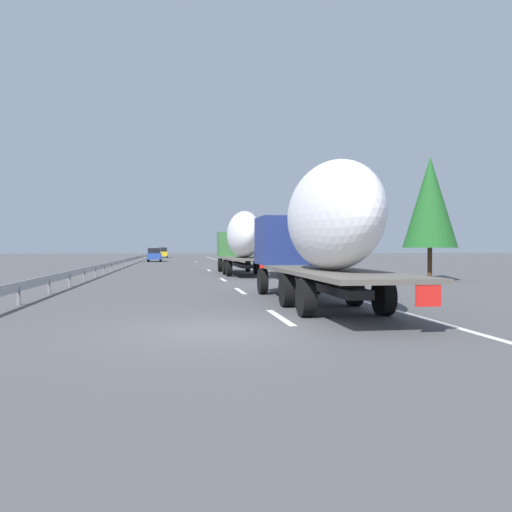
% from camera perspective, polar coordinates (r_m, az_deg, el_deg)
% --- Properties ---
extents(ground_plane, '(260.00, 260.00, 0.00)m').
position_cam_1_polar(ground_plane, '(51.63, -7.77, -1.19)').
color(ground_plane, '#4C4C4F').
extents(lane_stripe_0, '(3.20, 0.20, 0.01)m').
position_cam_1_polar(lane_stripe_0, '(13.99, 2.64, -6.71)').
color(lane_stripe_0, white).
rests_on(lane_stripe_0, ground_plane).
extents(lane_stripe_1, '(3.20, 0.20, 0.01)m').
position_cam_1_polar(lane_stripe_1, '(22.45, -1.75, -3.84)').
color(lane_stripe_1, white).
rests_on(lane_stripe_1, ground_plane).
extents(lane_stripe_2, '(3.20, 0.20, 0.01)m').
position_cam_1_polar(lane_stripe_2, '(30.54, -3.64, -2.59)').
color(lane_stripe_2, white).
rests_on(lane_stripe_2, ground_plane).
extents(lane_stripe_3, '(3.20, 0.20, 0.01)m').
position_cam_1_polar(lane_stripe_3, '(43.52, -5.20, -1.56)').
color(lane_stripe_3, white).
rests_on(lane_stripe_3, ground_plane).
extents(lane_stripe_4, '(3.20, 0.20, 0.01)m').
position_cam_1_polar(lane_stripe_4, '(55.49, -5.99, -1.04)').
color(lane_stripe_4, white).
rests_on(lane_stripe_4, ground_plane).
extents(lane_stripe_5, '(3.20, 0.20, 0.01)m').
position_cam_1_polar(lane_stripe_5, '(56.38, -6.03, -1.01)').
color(lane_stripe_5, white).
rests_on(lane_stripe_5, ground_plane).
extents(lane_stripe_6, '(3.20, 0.20, 0.01)m').
position_cam_1_polar(lane_stripe_6, '(71.11, -6.62, -0.62)').
color(lane_stripe_6, white).
rests_on(lane_stripe_6, ground_plane).
extents(edge_line_right, '(110.00, 0.20, 0.01)m').
position_cam_1_polar(edge_line_right, '(56.99, -2.33, -0.98)').
color(edge_line_right, white).
rests_on(edge_line_right, ground_plane).
extents(truck_lead, '(12.47, 2.55, 4.32)m').
position_cam_1_polar(truck_lead, '(36.16, -1.60, 1.82)').
color(truck_lead, '#387038').
rests_on(truck_lead, ground_plane).
extents(truck_trailing, '(12.77, 2.55, 4.40)m').
position_cam_1_polar(truck_trailing, '(16.65, 7.07, 3.04)').
color(truck_trailing, navy).
rests_on(truck_trailing, ground_plane).
extents(car_yellow_coupe, '(4.34, 1.75, 1.96)m').
position_cam_1_polar(car_yellow_coupe, '(101.83, -10.16, 0.37)').
color(car_yellow_coupe, gold).
rests_on(car_yellow_coupe, ground_plane).
extents(car_blue_sedan, '(4.78, 1.85, 1.86)m').
position_cam_1_polar(car_blue_sedan, '(72.32, -11.08, 0.13)').
color(car_blue_sedan, '#28479E').
rests_on(car_blue_sedan, ground_plane).
extents(road_sign, '(0.10, 0.90, 2.98)m').
position_cam_1_polar(road_sign, '(60.29, -1.54, 1.08)').
color(road_sign, gray).
rests_on(road_sign, ground_plane).
extents(tree_0, '(2.85, 2.85, 6.47)m').
position_cam_1_polar(tree_0, '(91.05, -0.60, 2.15)').
color(tree_0, '#472D19').
rests_on(tree_0, ground_plane).
extents(tree_1, '(3.02, 3.02, 7.01)m').
position_cam_1_polar(tree_1, '(31.00, 18.56, 5.61)').
color(tree_1, '#472D19').
rests_on(tree_1, ground_plane).
extents(tree_2, '(3.48, 3.48, 6.96)m').
position_cam_1_polar(tree_2, '(78.52, 0.90, 2.53)').
color(tree_2, '#472D19').
rests_on(tree_2, ground_plane).
extents(tree_3, '(2.62, 2.62, 5.62)m').
position_cam_1_polar(tree_3, '(89.75, -1.44, 2.09)').
color(tree_3, '#472D19').
rests_on(tree_3, ground_plane).
extents(tree_4, '(3.55, 3.55, 6.47)m').
position_cam_1_polar(tree_4, '(71.64, -0.09, 2.77)').
color(tree_4, '#472D19').
rests_on(tree_4, ground_plane).
extents(tree_5, '(3.85, 3.85, 5.35)m').
position_cam_1_polar(tree_5, '(98.98, -1.68, 1.81)').
color(tree_5, '#472D19').
rests_on(tree_5, ground_plane).
extents(guardrail_median, '(94.00, 0.10, 0.76)m').
position_cam_1_polar(guardrail_median, '(54.83, -14.11, -0.48)').
color(guardrail_median, '#9EA0A5').
rests_on(guardrail_median, ground_plane).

